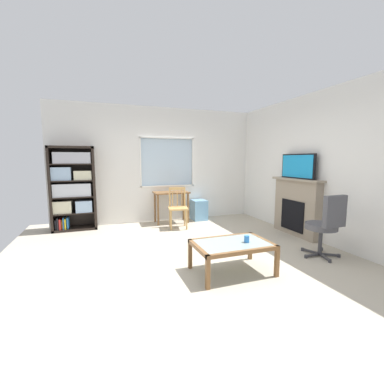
{
  "coord_description": "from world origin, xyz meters",
  "views": [
    {
      "loc": [
        -1.35,
        -3.75,
        1.53
      ],
      "look_at": [
        0.17,
        0.48,
        0.95
      ],
      "focal_mm": 23.95,
      "sensor_mm": 36.0,
      "label": 1
    }
  ],
  "objects_px": {
    "desk_under_window": "(171,197)",
    "tv": "(298,166)",
    "sippy_cup": "(247,239)",
    "office_chair": "(326,223)",
    "fireplace": "(296,207)",
    "coffee_table": "(232,246)",
    "plastic_drawer_unit": "(199,210)",
    "wooden_chair": "(178,207)",
    "bookshelf": "(72,186)"
  },
  "relations": [
    {
      "from": "fireplace",
      "to": "office_chair",
      "type": "relative_size",
      "value": 1.22
    },
    {
      "from": "plastic_drawer_unit",
      "to": "fireplace",
      "type": "height_order",
      "value": "fireplace"
    },
    {
      "from": "desk_under_window",
      "to": "office_chair",
      "type": "bearing_deg",
      "value": -60.9
    },
    {
      "from": "bookshelf",
      "to": "desk_under_window",
      "type": "bearing_deg",
      "value": -2.82
    },
    {
      "from": "sippy_cup",
      "to": "office_chair",
      "type": "bearing_deg",
      "value": 1.21
    },
    {
      "from": "plastic_drawer_unit",
      "to": "coffee_table",
      "type": "height_order",
      "value": "plastic_drawer_unit"
    },
    {
      "from": "bookshelf",
      "to": "fireplace",
      "type": "height_order",
      "value": "bookshelf"
    },
    {
      "from": "tv",
      "to": "coffee_table",
      "type": "bearing_deg",
      "value": -151.32
    },
    {
      "from": "desk_under_window",
      "to": "wooden_chair",
      "type": "relative_size",
      "value": 0.92
    },
    {
      "from": "office_chair",
      "to": "fireplace",
      "type": "bearing_deg",
      "value": 68.45
    },
    {
      "from": "plastic_drawer_unit",
      "to": "coffee_table",
      "type": "bearing_deg",
      "value": -102.91
    },
    {
      "from": "fireplace",
      "to": "tv",
      "type": "height_order",
      "value": "tv"
    },
    {
      "from": "wooden_chair",
      "to": "coffee_table",
      "type": "relative_size",
      "value": 0.87
    },
    {
      "from": "desk_under_window",
      "to": "coffee_table",
      "type": "distance_m",
      "value": 2.96
    },
    {
      "from": "coffee_table",
      "to": "office_chair",
      "type": "bearing_deg",
      "value": -0.89
    },
    {
      "from": "sippy_cup",
      "to": "plastic_drawer_unit",
      "type": "bearing_deg",
      "value": 80.73
    },
    {
      "from": "coffee_table",
      "to": "desk_under_window",
      "type": "bearing_deg",
      "value": 90.85
    },
    {
      "from": "bookshelf",
      "to": "wooden_chair",
      "type": "xyz_separation_m",
      "value": [
        2.17,
        -0.62,
        -0.48
      ]
    },
    {
      "from": "desk_under_window",
      "to": "fireplace",
      "type": "relative_size",
      "value": 0.68
    },
    {
      "from": "plastic_drawer_unit",
      "to": "coffee_table",
      "type": "distance_m",
      "value": 3.08
    },
    {
      "from": "wooden_chair",
      "to": "sippy_cup",
      "type": "xyz_separation_m",
      "value": [
        0.22,
        -2.49,
        -0.0
      ]
    },
    {
      "from": "fireplace",
      "to": "coffee_table",
      "type": "height_order",
      "value": "fireplace"
    },
    {
      "from": "bookshelf",
      "to": "coffee_table",
      "type": "bearing_deg",
      "value": -54.25
    },
    {
      "from": "desk_under_window",
      "to": "fireplace",
      "type": "xyz_separation_m",
      "value": [
        2.11,
        -1.83,
        -0.04
      ]
    },
    {
      "from": "desk_under_window",
      "to": "sippy_cup",
      "type": "xyz_separation_m",
      "value": [
        0.23,
        -3.01,
        -0.15
      ]
    },
    {
      "from": "fireplace",
      "to": "coffee_table",
      "type": "bearing_deg",
      "value": -151.53
    },
    {
      "from": "fireplace",
      "to": "office_chair",
      "type": "bearing_deg",
      "value": -111.55
    },
    {
      "from": "tv",
      "to": "office_chair",
      "type": "xyz_separation_m",
      "value": [
        -0.43,
        -1.14,
        -0.84
      ]
    },
    {
      "from": "bookshelf",
      "to": "plastic_drawer_unit",
      "type": "bearing_deg",
      "value": -1.11
    },
    {
      "from": "desk_under_window",
      "to": "fireplace",
      "type": "bearing_deg",
      "value": -40.99
    },
    {
      "from": "tv",
      "to": "office_chair",
      "type": "distance_m",
      "value": 1.48
    },
    {
      "from": "fireplace",
      "to": "coffee_table",
      "type": "xyz_separation_m",
      "value": [
        -2.07,
        -1.12,
        -0.21
      ]
    },
    {
      "from": "desk_under_window",
      "to": "tv",
      "type": "height_order",
      "value": "tv"
    },
    {
      "from": "wooden_chair",
      "to": "fireplace",
      "type": "relative_size",
      "value": 0.74
    },
    {
      "from": "plastic_drawer_unit",
      "to": "tv",
      "type": "relative_size",
      "value": 0.58
    },
    {
      "from": "wooden_chair",
      "to": "fireplace",
      "type": "distance_m",
      "value": 2.48
    },
    {
      "from": "desk_under_window",
      "to": "tv",
      "type": "xyz_separation_m",
      "value": [
        2.09,
        -1.83,
        0.78
      ]
    },
    {
      "from": "wooden_chair",
      "to": "fireplace",
      "type": "bearing_deg",
      "value": -32.16
    },
    {
      "from": "fireplace",
      "to": "sippy_cup",
      "type": "distance_m",
      "value": 2.22
    },
    {
      "from": "bookshelf",
      "to": "tv",
      "type": "height_order",
      "value": "bookshelf"
    },
    {
      "from": "coffee_table",
      "to": "sippy_cup",
      "type": "distance_m",
      "value": 0.22
    },
    {
      "from": "wooden_chair",
      "to": "office_chair",
      "type": "distance_m",
      "value": 2.96
    },
    {
      "from": "bookshelf",
      "to": "tv",
      "type": "bearing_deg",
      "value": -24.53
    },
    {
      "from": "bookshelf",
      "to": "coffee_table",
      "type": "distance_m",
      "value": 3.82
    },
    {
      "from": "desk_under_window",
      "to": "sippy_cup",
      "type": "distance_m",
      "value": 3.02
    },
    {
      "from": "tv",
      "to": "sippy_cup",
      "type": "bearing_deg",
      "value": -147.69
    },
    {
      "from": "wooden_chair",
      "to": "tv",
      "type": "distance_m",
      "value": 2.63
    },
    {
      "from": "desk_under_window",
      "to": "wooden_chair",
      "type": "height_order",
      "value": "wooden_chair"
    },
    {
      "from": "fireplace",
      "to": "office_chair",
      "type": "distance_m",
      "value": 1.23
    },
    {
      "from": "desk_under_window",
      "to": "office_chair",
      "type": "height_order",
      "value": "office_chair"
    }
  ]
}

